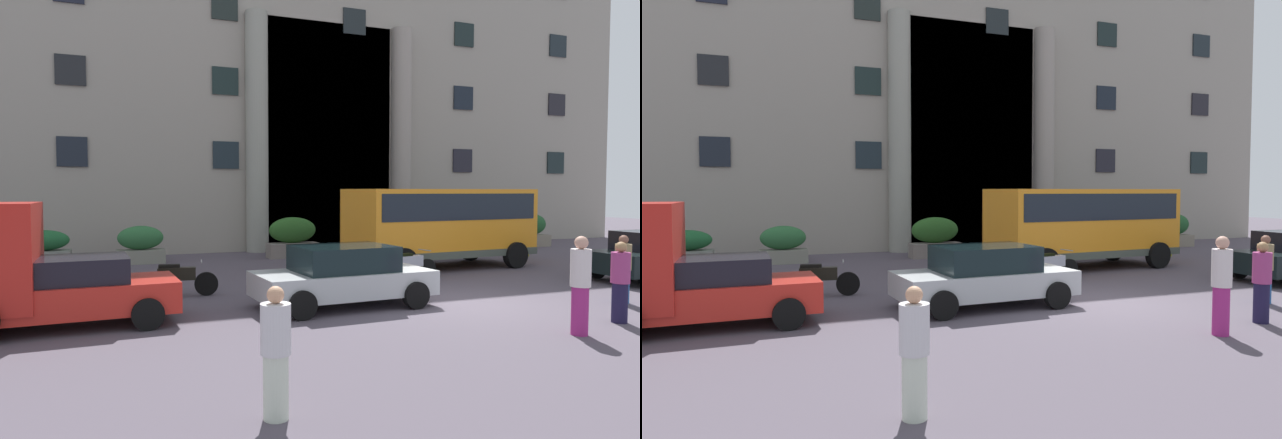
% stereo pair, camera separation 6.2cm
% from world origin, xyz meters
% --- Properties ---
extents(ground_plane, '(80.00, 64.00, 0.12)m').
position_xyz_m(ground_plane, '(0.00, 0.00, -0.06)').
color(ground_plane, '#4E4651').
extents(office_building_facade, '(37.83, 9.74, 19.10)m').
position_xyz_m(office_building_facade, '(0.01, 17.47, 9.54)').
color(office_building_facade, gray).
rests_on(office_building_facade, ground_plane).
extents(orange_minibus, '(6.74, 3.02, 2.73)m').
position_xyz_m(orange_minibus, '(2.90, 5.50, 1.63)').
color(orange_minibus, orange).
rests_on(orange_minibus, ground_plane).
extents(bus_stop_sign, '(0.44, 0.08, 2.61)m').
position_xyz_m(bus_stop_sign, '(8.15, 7.08, 1.61)').
color(bus_stop_sign, '#95991A').
rests_on(bus_stop_sign, ground_plane).
extents(hedge_planter_west, '(2.19, 0.96, 1.50)m').
position_xyz_m(hedge_planter_west, '(6.90, 10.20, 0.72)').
color(hedge_planter_west, '#6E6B5B').
rests_on(hedge_planter_west, ground_plane).
extents(hedge_planter_entrance_right, '(1.76, 0.95, 1.30)m').
position_xyz_m(hedge_planter_entrance_right, '(-9.96, 10.59, 0.63)').
color(hedge_planter_entrance_right, slate).
rests_on(hedge_planter_entrance_right, ground_plane).
extents(hedge_planter_east, '(2.03, 0.72, 1.62)m').
position_xyz_m(hedge_planter_east, '(-0.94, 10.18, 0.78)').
color(hedge_planter_east, slate).
rests_on(hedge_planter_east, ground_plane).
extents(hedge_planter_far_west, '(1.68, 0.84, 1.57)m').
position_xyz_m(hedge_planter_far_west, '(11.21, 10.34, 0.76)').
color(hedge_planter_far_west, gray).
rests_on(hedge_planter_far_west, ground_plane).
extents(hedge_planter_far_east, '(1.70, 0.86, 1.38)m').
position_xyz_m(hedge_planter_far_east, '(-6.73, 10.51, 0.67)').
color(hedge_planter_far_east, gray).
rests_on(hedge_planter_far_east, ground_plane).
extents(parked_sedan_far, '(4.16, 2.18, 1.41)m').
position_xyz_m(parked_sedan_far, '(-2.87, 0.72, 0.72)').
color(parked_sedan_far, '#AFB4B5').
rests_on(parked_sedan_far, ground_plane).
extents(parked_compact_extra, '(4.16, 2.05, 1.37)m').
position_xyz_m(parked_compact_extra, '(-8.66, 0.84, 0.71)').
color(parked_compact_extra, red).
rests_on(parked_compact_extra, ground_plane).
extents(motorcycle_near_kerb, '(2.04, 0.59, 0.89)m').
position_xyz_m(motorcycle_near_kerb, '(0.40, 3.42, 0.46)').
color(motorcycle_near_kerb, black).
rests_on(motorcycle_near_kerb, ground_plane).
extents(motorcycle_far_end, '(2.05, 0.57, 0.89)m').
position_xyz_m(motorcycle_far_end, '(-6.34, 3.32, 0.46)').
color(motorcycle_far_end, black).
rests_on(motorcycle_far_end, ground_plane).
extents(pedestrian_man_crossing, '(0.36, 0.36, 1.64)m').
position_xyz_m(pedestrian_man_crossing, '(1.70, -2.78, 0.83)').
color(pedestrian_man_crossing, '#1B1636').
rests_on(pedestrian_man_crossing, ground_plane).
extents(pedestrian_child_trailing, '(0.36, 0.36, 1.62)m').
position_xyz_m(pedestrian_child_trailing, '(3.48, -1.34, 0.81)').
color(pedestrian_child_trailing, '#23508D').
rests_on(pedestrian_child_trailing, ground_plane).
extents(pedestrian_woman_dark_dress, '(0.36, 0.36, 1.84)m').
position_xyz_m(pedestrian_woman_dark_dress, '(0.18, -3.23, 0.93)').
color(pedestrian_woman_dark_dress, '#9D2471').
rests_on(pedestrian_woman_dark_dress, ground_plane).
extents(pedestrian_man_red_shirt, '(0.36, 0.36, 1.57)m').
position_xyz_m(pedestrian_man_red_shirt, '(-6.16, -4.88, 0.78)').
color(pedestrian_man_red_shirt, beige).
rests_on(pedestrian_man_red_shirt, ground_plane).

